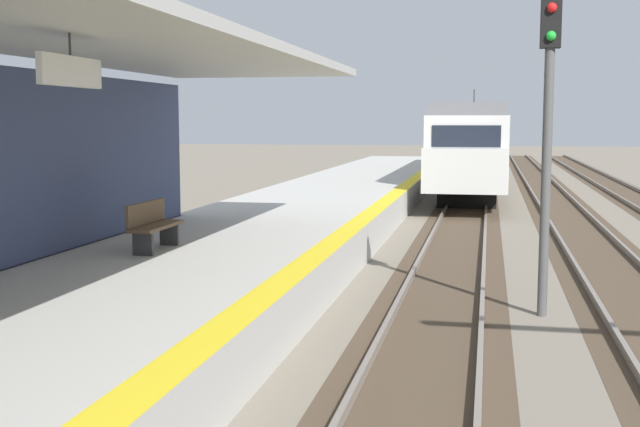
% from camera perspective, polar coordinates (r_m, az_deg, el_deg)
% --- Properties ---
extents(station_platform, '(5.00, 80.00, 0.91)m').
position_cam_1_polar(station_platform, '(15.02, -8.65, -4.26)').
color(station_platform, '#B7B5AD').
rests_on(station_platform, ground).
extents(track_pair_nearest_platform, '(2.34, 120.00, 0.16)m').
position_cam_1_polar(track_pair_nearest_platform, '(18.12, 9.12, -3.70)').
color(track_pair_nearest_platform, '#4C3D2D').
rests_on(track_pair_nearest_platform, ground).
extents(track_pair_middle, '(2.34, 120.00, 0.16)m').
position_cam_1_polar(track_pair_middle, '(18.29, 19.85, -3.92)').
color(track_pair_middle, '#4C3D2D').
rests_on(track_pair_middle, ground).
extents(approaching_train, '(2.93, 19.60, 4.76)m').
position_cam_1_polar(approaching_train, '(36.96, 10.57, 4.76)').
color(approaching_train, silver).
rests_on(approaching_train, ground).
extents(rail_signal_post, '(0.32, 0.34, 5.20)m').
position_cam_1_polar(rail_signal_post, '(13.79, 15.67, 6.09)').
color(rail_signal_post, '#4C4C4C').
rests_on(rail_signal_post, ground).
extents(platform_bench, '(0.45, 1.60, 0.88)m').
position_cam_1_polar(platform_bench, '(15.02, -11.65, -0.74)').
color(platform_bench, brown).
rests_on(platform_bench, station_platform).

